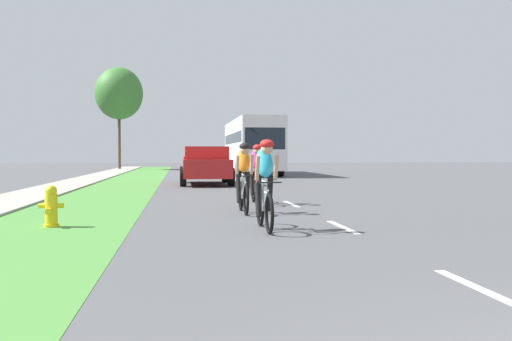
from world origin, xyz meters
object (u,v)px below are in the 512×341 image
fire_hydrant_yellow (51,207)px  pickup_red (206,165)px  cyclist_trailing (243,177)px  cyclist_lead (265,184)px  cyclist_distant (256,174)px  bus_white (252,144)px  street_tree_far (119,94)px

fire_hydrant_yellow → pickup_red: pickup_red is taller
fire_hydrant_yellow → cyclist_trailing: cyclist_trailing is taller
cyclist_lead → cyclist_distant: same height
pickup_red → bus_white: 12.18m
cyclist_distant → street_tree_far: street_tree_far is taller
cyclist_distant → pickup_red: bearing=95.3°
cyclist_lead → cyclist_trailing: 2.83m
cyclist_lead → street_tree_far: bearing=99.6°
fire_hydrant_yellow → bus_white: (6.96, 25.26, 1.61)m
cyclist_trailing → street_tree_far: 37.09m
fire_hydrant_yellow → cyclist_trailing: bearing=27.0°
cyclist_trailing → cyclist_distant: (0.59, 2.15, 0.00)m
cyclist_trailing → cyclist_distant: size_ratio=1.00×
cyclist_trailing → bus_white: bus_white is taller
fire_hydrant_yellow → cyclist_lead: 3.92m
fire_hydrant_yellow → pickup_red: bearing=75.9°
pickup_red → street_tree_far: bearing=104.4°
cyclist_distant → bus_white: (2.63, 21.20, 1.17)m
cyclist_trailing → pickup_red: 11.76m
bus_white → cyclist_distant: bearing=-97.1°
cyclist_lead → pickup_red: size_ratio=0.34×
fire_hydrant_yellow → street_tree_far: street_tree_far is taller
cyclist_trailing → bus_white: (3.22, 23.36, 1.17)m
fire_hydrant_yellow → cyclist_distant: cyclist_distant is taller
pickup_red → bus_white: bearing=73.1°
cyclist_trailing → pickup_red: size_ratio=0.34×
cyclist_lead → pickup_red: (-0.35, 14.58, 0.02)m
fire_hydrant_yellow → cyclist_trailing: (3.74, 1.90, 0.44)m
street_tree_far → bus_white: bearing=-52.5°
cyclist_distant → pickup_red: pickup_red is taller
cyclist_lead → bus_white: 26.40m
fire_hydrant_yellow → pickup_red: size_ratio=0.15×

